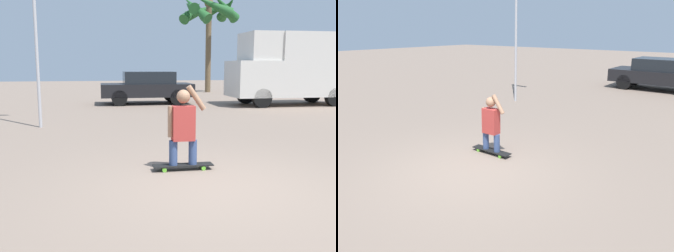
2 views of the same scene
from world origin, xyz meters
TOP-DOWN VIEW (x-y plane):
  - ground_plane at (0.00, 0.00)m, footprint 80.00×80.00m
  - skateboard at (-0.35, 1.03)m, footprint 1.02×0.23m
  - person_skateboarder at (-0.35, 1.03)m, footprint 0.65×0.23m
  - parked_car_black at (0.44, 12.30)m, footprint 4.17×1.90m

SIDE VIEW (x-z plane):
  - ground_plane at x=0.00m, z-range 0.00..0.00m
  - skateboard at x=-0.35m, z-range 0.03..0.12m
  - person_skateboarder at x=-0.35m, z-range 0.11..1.45m
  - parked_car_black at x=0.44m, z-range 0.05..1.53m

